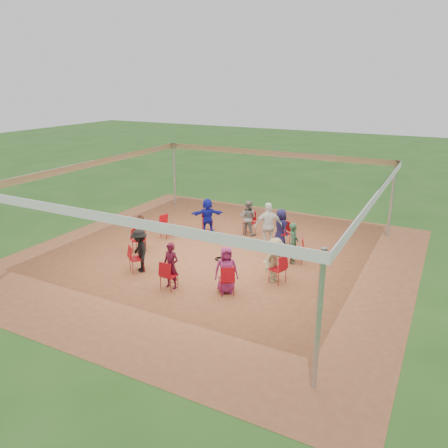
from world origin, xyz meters
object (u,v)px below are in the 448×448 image
at_px(chair_4, 207,221).
at_px(person_seated_1, 293,243).
at_px(person_seated_2, 281,227).
at_px(person_seated_3, 248,218).
at_px(person_seated_0, 275,260).
at_px(person_seated_6, 140,251).
at_px(chair_9, 227,280).
at_px(chair_5, 167,227).
at_px(person_seated_7, 171,266).
at_px(person_seated_8, 226,270).
at_px(chair_0, 278,269).
at_px(chair_1, 297,250).
at_px(person_seated_4, 208,215).
at_px(chair_6, 139,240).
at_px(chair_7, 136,259).
at_px(laptop, 271,260).
at_px(chair_8, 169,275).
at_px(chair_3, 249,223).
at_px(chair_2, 283,233).
at_px(standing_person, 268,226).
at_px(person_seated_5, 142,234).
at_px(cable_coil, 220,259).

height_order(chair_4, person_seated_1, person_seated_1).
bearing_deg(person_seated_2, person_seated_3, 18.00).
relative_size(person_seated_0, person_seated_6, 1.00).
distance_m(chair_9, person_seated_3, 5.17).
bearing_deg(chair_5, person_seated_0, 90.00).
distance_m(person_seated_7, person_seated_8, 1.64).
bearing_deg(chair_0, chair_1, 18.00).
bearing_deg(person_seated_4, chair_6, 34.26).
bearing_deg(chair_1, chair_7, 108.00).
bearing_deg(laptop, person_seated_7, 146.43).
distance_m(chair_0, person_seated_1, 1.70).
bearing_deg(person_seated_7, person_seated_4, 108.00).
xyz_separation_m(chair_9, person_seated_4, (-3.15, 4.42, 0.26)).
xyz_separation_m(chair_0, person_seated_1, (-0.10, 1.68, 0.26)).
xyz_separation_m(chair_1, chair_8, (-2.67, -3.61, 0.00)).
xyz_separation_m(chair_3, chair_8, (-0.05, -5.55, 0.00)).
xyz_separation_m(chair_2, standing_person, (-0.34, -0.64, 0.42)).
bearing_deg(chair_2, person_seated_2, 90.00).
relative_size(person_seated_2, person_seated_5, 1.00).
xyz_separation_m(chair_3, chair_6, (-2.67, -3.61, 0.00)).
xyz_separation_m(person_seated_0, standing_person, (-1.21, 2.43, 0.17)).
distance_m(chair_1, cable_coil, 2.61).
bearing_deg(chair_5, chair_2, 126.00).
bearing_deg(person_seated_8, person_seated_1, 36.00).
relative_size(chair_7, person_seated_8, 0.64).
relative_size(chair_8, standing_person, 0.52).
bearing_deg(person_seated_5, person_seated_8, 54.00).
height_order(chair_4, person_seated_0, person_seated_0).
height_order(chair_6, person_seated_1, person_seated_1).
bearing_deg(chair_5, chair_6, 18.00).
height_order(chair_2, laptop, chair_2).
bearing_deg(person_seated_7, person_seated_6, 162.00).
bearing_deg(laptop, person_seated_3, 52.72).
height_order(chair_2, person_seated_1, person_seated_1).
xyz_separation_m(chair_6, person_seated_3, (2.67, 3.49, 0.26)).
distance_m(person_seated_8, cable_coil, 2.50).
bearing_deg(chair_0, person_seated_8, 158.11).
relative_size(chair_8, cable_coil, 2.50).
bearing_deg(standing_person, chair_0, 84.55).
distance_m(chair_4, person_seated_2, 3.20).
xyz_separation_m(person_seated_0, person_seated_4, (-4.06, 3.01, 0.00)).
bearing_deg(cable_coil, person_seated_7, -96.41).
height_order(person_seated_6, cable_coil, person_seated_6).
xyz_separation_m(chair_8, standing_person, (1.34, 4.36, 0.42)).
relative_size(chair_2, person_seated_3, 0.64).
bearing_deg(chair_2, chair_7, 90.00).
distance_m(chair_2, person_seated_2, 0.28).
height_order(cable_coil, laptop, laptop).
distance_m(person_seated_4, person_seated_8, 5.31).
relative_size(chair_2, chair_8, 1.00).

